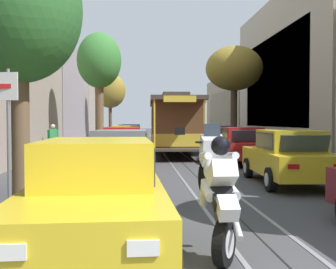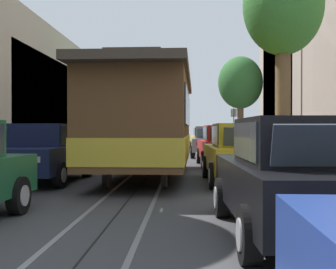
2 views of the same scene
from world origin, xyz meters
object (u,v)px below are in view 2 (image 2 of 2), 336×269
Objects in this scene: parked_car_yellow_near_left at (206,139)px; parked_car_red_mid_left at (224,146)px; parked_car_maroon_near_right at (129,139)px; street_tree_kerb_left_second at (283,10)px; street_tree_kerb_right_near at (104,87)px; fire_hydrant at (77,150)px; parked_car_black_fifth_left at (300,177)px; street_tree_kerb_left_near at (240,84)px; parked_car_yellow_fourth_left at (243,153)px; parked_car_red_mid_right at (95,145)px; motorcycle_with_rider at (180,137)px; parked_car_grey_second_left at (210,142)px; parked_car_yellow_second_right at (116,141)px; street_sign_post at (234,125)px; parked_car_navy_fourth_right at (43,152)px; pedestrian_on_right_pavement at (261,139)px; cable_car_trolley at (145,121)px.

parked_car_yellow_near_left is 1.00× the size of parked_car_red_mid_left.
parked_car_maroon_near_right is at bearing -67.19° from parked_car_red_mid_left.
parked_car_maroon_near_right is 18.53m from street_tree_kerb_left_second.
fire_hydrant is at bearing 90.36° from street_tree_kerb_right_near.
parked_car_black_fifth_left is at bearing 90.01° from parked_car_red_mid_left.
parked_car_yellow_near_left is 0.78× the size of street_tree_kerb_left_near.
parked_car_yellow_near_left is 17.86m from parked_car_yellow_fourth_left.
parked_car_yellow_fourth_left is 5.22× the size of fire_hydrant.
parked_car_red_mid_right is 2.36× the size of motorcycle_with_rider.
parked_car_grey_second_left reaches higher than fire_hydrant.
parked_car_black_fifth_left and parked_car_yellow_second_right have the same top height.
parked_car_red_mid_left is 0.78× the size of street_tree_kerb_left_near.
street_tree_kerb_left_second is (-1.54, 16.42, 4.14)m from parked_car_yellow_near_left.
motorcycle_with_rider reaches higher than parked_car_yellow_second_right.
street_tree_kerb_right_near is at bearing -6.96° from street_sign_post.
parked_car_maroon_near_right is 8.41m from street_tree_kerb_left_near.
parked_car_navy_fourth_right reaches higher than pedestrian_on_right_pavement.
street_tree_kerb_left_near is 2.84m from street_sign_post.
street_tree_kerb_left_second reaches higher than parked_car_yellow_fourth_left.
parked_car_yellow_second_right is 2.67m from fire_hydrant.
street_tree_kerb_left_near is 0.62× the size of cable_car_trolley.
parked_car_red_mid_left is at bearing -133.78° from parked_car_navy_fourth_right.
parked_car_yellow_near_left is at bearing -129.64° from parked_car_yellow_second_right.
parked_car_yellow_near_left is at bearing -112.90° from parked_car_red_mid_right.
street_sign_post is (-6.60, -10.17, 0.90)m from parked_car_red_mid_right.
parked_car_red_mid_left is 7.99m from parked_car_yellow_second_right.
cable_car_trolley is 5.94× the size of pedestrian_on_right_pavement.
parked_car_grey_second_left is 1.00× the size of parked_car_yellow_second_right.
parked_car_red_mid_right is 0.77× the size of street_tree_kerb_left_near.
parked_car_red_mid_left is 1.61× the size of street_sign_post.
parked_car_yellow_second_right is at bearing -91.24° from parked_car_navy_fourth_right.
parked_car_yellow_near_left is 7.37m from street_tree_kerb_right_near.
fire_hydrant is (8.39, 5.06, -3.67)m from street_tree_kerb_left_near.
street_sign_post is (-6.72, 1.91, 0.90)m from parked_car_maroon_near_right.
street_sign_post is (-1.46, -16.33, 0.90)m from parked_car_yellow_fourth_left.
parked_car_black_fifth_left is 0.48× the size of cable_car_trolley.
parked_car_black_fifth_left is at bearing 105.99° from street_tree_kerb_right_near.
parked_car_red_mid_left and parked_car_black_fifth_left have the same top height.
parked_car_yellow_second_right is 6.96m from motorcycle_with_rider.
parked_car_navy_fourth_right is at bearing 89.59° from parked_car_maroon_near_right.
parked_car_red_mid_right is (5.13, -12.34, 0.00)m from parked_car_black_fifth_left.
street_tree_kerb_left_second reaches higher than fire_hydrant.
parked_car_grey_second_left is 0.48× the size of cable_car_trolley.
parked_car_grey_second_left is 5.00m from street_sign_post.
parked_car_black_fifth_left is 0.78× the size of street_tree_kerb_left_near.
parked_car_yellow_fourth_left and parked_car_navy_fourth_right have the same top height.
street_sign_post reaches higher than fire_hydrant.
parked_car_yellow_fourth_left is 12.96m from parked_car_yellow_second_right.
parked_car_maroon_near_right is at bearing -52.39° from parked_car_grey_second_left.
fire_hydrant is (4.84, 8.28, -0.52)m from motorcycle_with_rider.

